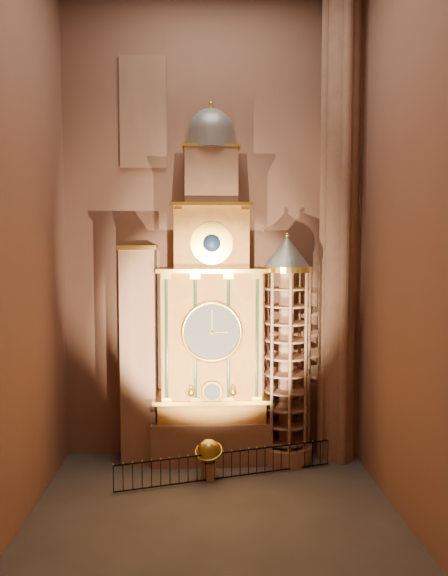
{
  "coord_description": "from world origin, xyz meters",
  "views": [
    {
      "loc": [
        -0.49,
        -18.97,
        9.9
      ],
      "look_at": [
        0.5,
        3.0,
        8.36
      ],
      "focal_mm": 32.0,
      "sensor_mm": 36.0,
      "label": 1
    }
  ],
  "objects_px": {
    "stair_turret": "(286,351)",
    "celestial_globe": "(209,455)",
    "astronomical_clock": "(211,321)",
    "portrait_tower": "(139,353)",
    "iron_railing": "(227,465)"
  },
  "relations": [
    {
      "from": "stair_turret",
      "to": "celestial_globe",
      "type": "height_order",
      "value": "stair_turret"
    },
    {
      "from": "portrait_tower",
      "to": "stair_turret",
      "type": "bearing_deg",
      "value": -2.33
    },
    {
      "from": "portrait_tower",
      "to": "celestial_globe",
      "type": "bearing_deg",
      "value": -34.1
    },
    {
      "from": "portrait_tower",
      "to": "iron_railing",
      "type": "distance_m",
      "value": 6.46
    },
    {
      "from": "portrait_tower",
      "to": "celestial_globe",
      "type": "distance_m",
      "value": 5.65
    },
    {
      "from": "celestial_globe",
      "to": "astronomical_clock",
      "type": "bearing_deg",
      "value": 85.38
    },
    {
      "from": "portrait_tower",
      "to": "iron_railing",
      "type": "bearing_deg",
      "value": -29.03
    },
    {
      "from": "astronomical_clock",
      "to": "iron_railing",
      "type": "bearing_deg",
      "value": -73.95
    },
    {
      "from": "stair_turret",
      "to": "celestial_globe",
      "type": "bearing_deg",
      "value": -152.63
    },
    {
      "from": "astronomical_clock",
      "to": "portrait_tower",
      "type": "bearing_deg",
      "value": 179.71
    },
    {
      "from": "astronomical_clock",
      "to": "portrait_tower",
      "type": "distance_m",
      "value": 3.73
    },
    {
      "from": "portrait_tower",
      "to": "stair_turret",
      "type": "distance_m",
      "value": 6.91
    },
    {
      "from": "astronomical_clock",
      "to": "portrait_tower",
      "type": "xyz_separation_m",
      "value": [
        -3.4,
        0.02,
        -1.53
      ]
    },
    {
      "from": "portrait_tower",
      "to": "iron_railing",
      "type": "xyz_separation_m",
      "value": [
        4.04,
        -2.24,
        -4.51
      ]
    },
    {
      "from": "celestial_globe",
      "to": "iron_railing",
      "type": "xyz_separation_m",
      "value": [
        0.81,
        -0.06,
        -0.42
      ]
    }
  ]
}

